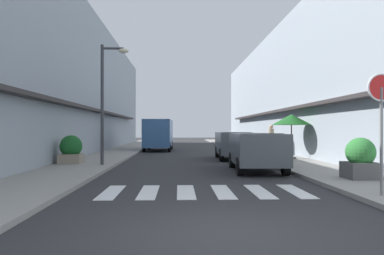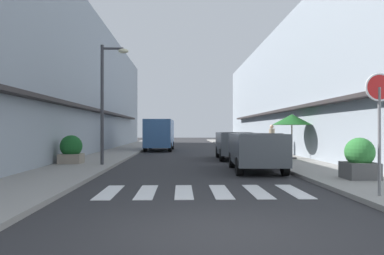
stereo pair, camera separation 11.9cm
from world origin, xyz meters
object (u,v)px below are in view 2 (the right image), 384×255
at_px(round_street_sign, 379,101).
at_px(cafe_umbrella, 292,120).
at_px(parked_car_near, 256,147).
at_px(delivery_van, 160,132).
at_px(pedestrian_walking_near, 272,139).
at_px(street_lamp, 107,91).
at_px(planter_midblock, 71,150).
at_px(parked_car_mid, 235,142).
at_px(planter_corner, 360,159).

distance_m(round_street_sign, cafe_umbrella, 10.78).
xyz_separation_m(parked_car_near, round_street_sign, (1.59, -5.91, 1.31)).
bearing_deg(delivery_van, round_street_sign, -73.17).
height_order(parked_car_near, pedestrian_walking_near, pedestrian_walking_near).
height_order(street_lamp, planter_midblock, street_lamp).
bearing_deg(cafe_umbrella, parked_car_mid, 162.05).
distance_m(parked_car_mid, planter_midblock, 8.42).
xyz_separation_m(delivery_van, planter_midblock, (-3.21, -11.89, -0.69)).
bearing_deg(street_lamp, planter_corner, -29.57).
bearing_deg(delivery_van, parked_car_mid, -62.15).
bearing_deg(planter_corner, street_lamp, 150.43).
height_order(parked_car_near, round_street_sign, round_street_sign).
bearing_deg(round_street_sign, street_lamp, 134.90).
bearing_deg(round_street_sign, pedestrian_walking_near, 86.27).
height_order(round_street_sign, planter_corner, round_street_sign).
xyz_separation_m(parked_car_near, planter_midblock, (-7.72, 2.37, -0.21)).
bearing_deg(round_street_sign, delivery_van, 106.83).
relative_size(delivery_van, planter_midblock, 4.40).
relative_size(round_street_sign, cafe_umbrella, 1.21).
distance_m(parked_car_mid, cafe_umbrella, 3.21).
xyz_separation_m(parked_car_near, street_lamp, (-6.04, 1.74, 2.33)).
xyz_separation_m(round_street_sign, pedestrian_walking_near, (0.88, 13.45, -1.18)).
bearing_deg(parked_car_near, planter_midblock, 162.94).
relative_size(parked_car_near, cafe_umbrella, 1.85).
bearing_deg(planter_corner, planter_midblock, 151.85).
bearing_deg(parked_car_mid, round_street_sign, -82.22).
relative_size(parked_car_near, parked_car_mid, 1.05).
bearing_deg(round_street_sign, cafe_umbrella, 83.36).
bearing_deg(street_lamp, parked_car_mid, 33.34).
height_order(cafe_umbrella, planter_midblock, cafe_umbrella).
xyz_separation_m(round_street_sign, planter_corner, (0.92, 2.81, -1.52)).
height_order(delivery_van, pedestrian_walking_near, delivery_van).
xyz_separation_m(parked_car_near, delivery_van, (-4.51, 14.26, 0.48)).
height_order(planter_midblock, pedestrian_walking_near, pedestrian_walking_near).
height_order(parked_car_near, planter_corner, parked_car_near).
distance_m(parked_car_near, planter_midblock, 8.08).
distance_m(parked_car_near, planter_corner, 4.00).
bearing_deg(pedestrian_walking_near, cafe_umbrella, 30.75).
bearing_deg(street_lamp, pedestrian_walking_near, 34.25).
xyz_separation_m(street_lamp, planter_midblock, (-1.68, 0.62, -2.54)).
relative_size(round_street_sign, street_lamp, 0.54).
xyz_separation_m(planter_midblock, pedestrian_walking_near, (10.19, 5.17, 0.35)).
bearing_deg(street_lamp, delivery_van, 83.03).
distance_m(delivery_van, planter_midblock, 12.33).
xyz_separation_m(delivery_van, round_street_sign, (6.10, -20.17, 0.83)).
distance_m(parked_car_near, parked_car_mid, 5.72).
xyz_separation_m(round_street_sign, planter_midblock, (-9.31, 8.28, -1.52)).
distance_m(delivery_van, planter_corner, 18.74).
bearing_deg(planter_midblock, cafe_umbrella, 12.96).
relative_size(round_street_sign, planter_corner, 2.22).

